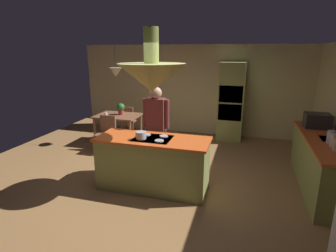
{
  "coord_description": "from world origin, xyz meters",
  "views": [
    {
      "loc": [
        1.49,
        -4.38,
        2.38
      ],
      "look_at": [
        0.1,
        0.4,
        1.0
      ],
      "focal_mm": 29.13,
      "sensor_mm": 36.0,
      "label": 1
    }
  ],
  "objects": [
    {
      "name": "chair_by_back_wall",
      "position": [
        -1.7,
        2.54,
        0.5
      ],
      "size": [
        0.4,
        0.4,
        0.87
      ],
      "rotation": [
        0.0,
        0.0,
        3.14
      ],
      "color": "brown",
      "rests_on": "ground"
    },
    {
      "name": "canister_sugar",
      "position": [
        2.84,
        0.18,
        1.03
      ],
      "size": [
        0.1,
        0.1,
        0.2
      ],
      "primitive_type": "cylinder",
      "color": "silver",
      "rests_on": "counter_run_right"
    },
    {
      "name": "oven_tower",
      "position": [
        1.1,
        3.04,
        1.05
      ],
      "size": [
        0.66,
        0.62,
        2.09
      ],
      "color": "#8C934C",
      "rests_on": "ground"
    },
    {
      "name": "kitchen_island",
      "position": [
        0.0,
        -0.2,
        0.47
      ],
      "size": [
        1.95,
        0.77,
        0.96
      ],
      "color": "#8C934C",
      "rests_on": "ground"
    },
    {
      "name": "canister_tea",
      "position": [
        2.84,
        0.36,
        1.04
      ],
      "size": [
        0.11,
        0.11,
        0.21
      ],
      "primitive_type": "cylinder",
      "color": "silver",
      "rests_on": "counter_run_right"
    },
    {
      "name": "range_hood",
      "position": [
        0.0,
        -0.2,
        1.99
      ],
      "size": [
        1.1,
        1.1,
        1.0
      ],
      "color": "#8C934C"
    },
    {
      "name": "cooking_pot_on_cooktop",
      "position": [
        -0.16,
        -0.33,
        1.02
      ],
      "size": [
        0.18,
        0.18,
        0.12
      ],
      "primitive_type": "cylinder",
      "color": "#B2B2B7",
      "rests_on": "kitchen_island"
    },
    {
      "name": "counter_run_right",
      "position": [
        2.84,
        0.6,
        0.48
      ],
      "size": [
        0.73,
        2.42,
        0.94
      ],
      "color": "#8C934C",
      "rests_on": "ground"
    },
    {
      "name": "potted_plant_on_table",
      "position": [
        -1.64,
        1.98,
        0.93
      ],
      "size": [
        0.2,
        0.2,
        0.3
      ],
      "color": "#99382D",
      "rests_on": "dining_table"
    },
    {
      "name": "cup_on_table",
      "position": [
        -1.93,
        1.69,
        0.81
      ],
      "size": [
        0.07,
        0.07,
        0.09
      ],
      "primitive_type": "cylinder",
      "color": "white",
      "rests_on": "dining_table"
    },
    {
      "name": "person_at_island",
      "position": [
        -0.16,
        0.46,
        1.0
      ],
      "size": [
        0.53,
        0.23,
        1.73
      ],
      "color": "tan",
      "rests_on": "ground"
    },
    {
      "name": "wall_back",
      "position": [
        0.0,
        3.45,
        1.27
      ],
      "size": [
        6.8,
        0.1,
        2.55
      ],
      "primitive_type": "cube",
      "color": "beige",
      "rests_on": "ground"
    },
    {
      "name": "chair_facing_island",
      "position": [
        -1.7,
        1.26,
        0.5
      ],
      "size": [
        0.4,
        0.4,
        0.87
      ],
      "color": "brown",
      "rests_on": "ground"
    },
    {
      "name": "dining_table",
      "position": [
        -1.7,
        1.9,
        0.66
      ],
      "size": [
        1.11,
        0.83,
        0.76
      ],
      "color": "brown",
      "rests_on": "ground"
    },
    {
      "name": "microwave_on_counter",
      "position": [
        2.84,
        1.32,
        1.08
      ],
      "size": [
        0.46,
        0.36,
        0.28
      ],
      "primitive_type": "cube",
      "color": "#232326",
      "rests_on": "counter_run_right"
    },
    {
      "name": "pendant_light_over_table",
      "position": [
        -1.7,
        1.9,
        1.86
      ],
      "size": [
        0.32,
        0.32,
        0.82
      ],
      "color": "beige"
    },
    {
      "name": "ground",
      "position": [
        0.0,
        0.0,
        0.0
      ],
      "size": [
        8.16,
        8.16,
        0.0
      ],
      "primitive_type": "plane",
      "color": "#9E7042"
    }
  ]
}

